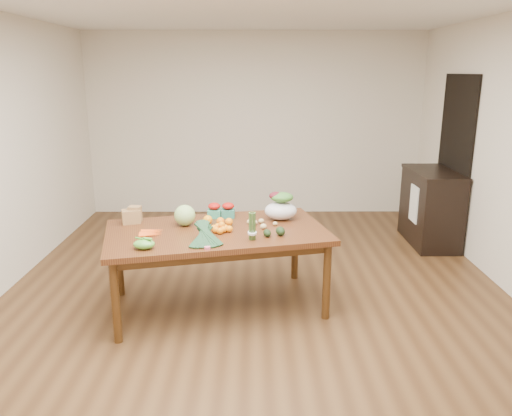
{
  "coord_description": "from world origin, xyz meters",
  "views": [
    {
      "loc": [
        -0.02,
        -4.54,
        2.13
      ],
      "look_at": [
        0.0,
        0.0,
        0.88
      ],
      "focal_mm": 35.0,
      "sensor_mm": 36.0,
      "label": 1
    }
  ],
  "objects_px": {
    "paper_bag": "(131,215)",
    "salad_bag": "(281,207)",
    "mandarin_cluster": "(222,227)",
    "asparagus_bundle": "(252,226)",
    "dining_table": "(217,268)",
    "cabbage": "(185,215)",
    "kale_bunch": "(205,236)",
    "cabinet": "(431,207)"
  },
  "relations": [
    {
      "from": "paper_bag",
      "to": "salad_bag",
      "type": "distance_m",
      "value": 1.42
    },
    {
      "from": "paper_bag",
      "to": "mandarin_cluster",
      "type": "height_order",
      "value": "paper_bag"
    },
    {
      "from": "dining_table",
      "to": "salad_bag",
      "type": "distance_m",
      "value": 0.84
    },
    {
      "from": "paper_bag",
      "to": "salad_bag",
      "type": "xyz_separation_m",
      "value": [
        1.41,
        0.11,
        0.04
      ]
    },
    {
      "from": "dining_table",
      "to": "kale_bunch",
      "type": "distance_m",
      "value": 0.61
    },
    {
      "from": "cabinet",
      "to": "asparagus_bundle",
      "type": "distance_m",
      "value": 3.08
    },
    {
      "from": "mandarin_cluster",
      "to": "kale_bunch",
      "type": "bearing_deg",
      "value": -107.95
    },
    {
      "from": "mandarin_cluster",
      "to": "paper_bag",
      "type": "bearing_deg",
      "value": 162.9
    },
    {
      "from": "paper_bag",
      "to": "kale_bunch",
      "type": "distance_m",
      "value": 0.97
    },
    {
      "from": "cabinet",
      "to": "paper_bag",
      "type": "relative_size",
      "value": 4.61
    },
    {
      "from": "kale_bunch",
      "to": "asparagus_bundle",
      "type": "height_order",
      "value": "asparagus_bundle"
    },
    {
      "from": "mandarin_cluster",
      "to": "salad_bag",
      "type": "distance_m",
      "value": 0.67
    },
    {
      "from": "paper_bag",
      "to": "dining_table",
      "type": "bearing_deg",
      "value": -14.18
    },
    {
      "from": "cabbage",
      "to": "asparagus_bundle",
      "type": "height_order",
      "value": "asparagus_bundle"
    },
    {
      "from": "dining_table",
      "to": "cabinet",
      "type": "relative_size",
      "value": 1.91
    },
    {
      "from": "mandarin_cluster",
      "to": "salad_bag",
      "type": "bearing_deg",
      "value": 34.9
    },
    {
      "from": "cabbage",
      "to": "salad_bag",
      "type": "xyz_separation_m",
      "value": [
        0.9,
        0.19,
        0.02
      ]
    },
    {
      "from": "paper_bag",
      "to": "mandarin_cluster",
      "type": "distance_m",
      "value": 0.91
    },
    {
      "from": "asparagus_bundle",
      "to": "dining_table",
      "type": "bearing_deg",
      "value": 125.25
    },
    {
      "from": "dining_table",
      "to": "mandarin_cluster",
      "type": "xyz_separation_m",
      "value": [
        0.05,
        -0.06,
        0.42
      ]
    },
    {
      "from": "dining_table",
      "to": "mandarin_cluster",
      "type": "distance_m",
      "value": 0.43
    },
    {
      "from": "cabbage",
      "to": "kale_bunch",
      "type": "distance_m",
      "value": 0.59
    },
    {
      "from": "dining_table",
      "to": "cabbage",
      "type": "xyz_separation_m",
      "value": [
        -0.3,
        0.13,
        0.47
      ]
    },
    {
      "from": "dining_table",
      "to": "paper_bag",
      "type": "height_order",
      "value": "paper_bag"
    },
    {
      "from": "cabbage",
      "to": "asparagus_bundle",
      "type": "relative_size",
      "value": 0.78
    },
    {
      "from": "cabinet",
      "to": "cabbage",
      "type": "relative_size",
      "value": 5.24
    },
    {
      "from": "dining_table",
      "to": "paper_bag",
      "type": "relative_size",
      "value": 8.81
    },
    {
      "from": "dining_table",
      "to": "cabbage",
      "type": "relative_size",
      "value": 10.02
    },
    {
      "from": "dining_table",
      "to": "asparagus_bundle",
      "type": "xyz_separation_m",
      "value": [
        0.32,
        -0.29,
        0.5
      ]
    },
    {
      "from": "dining_table",
      "to": "mandarin_cluster",
      "type": "relative_size",
      "value": 10.83
    },
    {
      "from": "cabinet",
      "to": "asparagus_bundle",
      "type": "height_order",
      "value": "asparagus_bundle"
    },
    {
      "from": "mandarin_cluster",
      "to": "kale_bunch",
      "type": "relative_size",
      "value": 0.45
    },
    {
      "from": "cabbage",
      "to": "salad_bag",
      "type": "bearing_deg",
      "value": 11.82
    },
    {
      "from": "mandarin_cluster",
      "to": "kale_bunch",
      "type": "xyz_separation_m",
      "value": [
        -0.11,
        -0.34,
        0.03
      ]
    },
    {
      "from": "asparagus_bundle",
      "to": "salad_bag",
      "type": "height_order",
      "value": "asparagus_bundle"
    },
    {
      "from": "kale_bunch",
      "to": "salad_bag",
      "type": "bearing_deg",
      "value": 34.92
    },
    {
      "from": "paper_bag",
      "to": "kale_bunch",
      "type": "height_order",
      "value": "kale_bunch"
    },
    {
      "from": "mandarin_cluster",
      "to": "asparagus_bundle",
      "type": "distance_m",
      "value": 0.36
    },
    {
      "from": "dining_table",
      "to": "cabinet",
      "type": "bearing_deg",
      "value": 21.65
    },
    {
      "from": "mandarin_cluster",
      "to": "salad_bag",
      "type": "relative_size",
      "value": 0.58
    },
    {
      "from": "mandarin_cluster",
      "to": "salad_bag",
      "type": "height_order",
      "value": "salad_bag"
    },
    {
      "from": "cabinet",
      "to": "paper_bag",
      "type": "distance_m",
      "value": 3.75
    }
  ]
}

